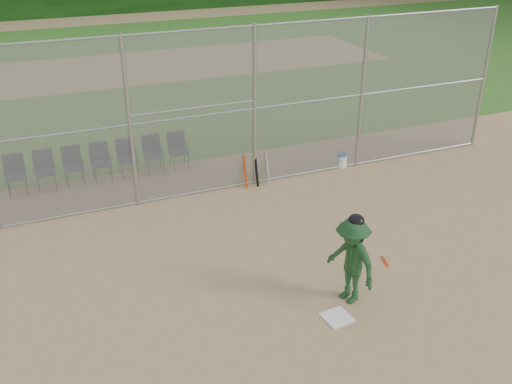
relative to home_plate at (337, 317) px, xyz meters
name	(u,v)px	position (x,y,z in m)	size (l,w,h in m)	color
ground	(310,306)	(-0.28, 0.48, -0.01)	(100.00, 100.00, 0.00)	tan
grass_strip	(121,69)	(-0.28, 18.48, 0.00)	(100.00, 100.00, 0.00)	#2F671E
dirt_patch_far	(121,69)	(-0.28, 18.48, 0.00)	(24.00, 24.00, 0.00)	tan
backstop_fence	(215,111)	(-0.28, 5.48, 2.06)	(16.09, 0.09, 4.00)	gray
home_plate	(337,317)	(0.00, 0.00, 0.00)	(0.46, 0.46, 0.02)	white
batter_at_plate	(351,260)	(0.45, 0.39, 0.82)	(1.06, 1.35, 1.72)	#1C4622
water_cooler	(341,160)	(3.29, 5.56, 0.19)	(0.31, 0.31, 0.39)	white
spare_bats	(256,170)	(0.73, 5.39, 0.41)	(0.66, 0.29, 0.84)	#D84C14
chair_0	(16,175)	(-4.88, 7.21, 0.47)	(0.54, 0.52, 0.96)	#101D3D
chair_1	(45,171)	(-4.19, 7.21, 0.47)	(0.54, 0.52, 0.96)	#101D3D
chair_2	(74,167)	(-3.51, 7.21, 0.47)	(0.54, 0.52, 0.96)	#101D3D
chair_3	(101,162)	(-2.82, 7.21, 0.47)	(0.54, 0.52, 0.96)	#101D3D
chair_4	(128,158)	(-2.14, 7.21, 0.47)	(0.54, 0.52, 0.96)	#101D3D
chair_5	(154,155)	(-1.46, 7.21, 0.47)	(0.54, 0.52, 0.96)	#101D3D
chair_6	(179,151)	(-0.77, 7.21, 0.47)	(0.54, 0.52, 0.96)	#101D3D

